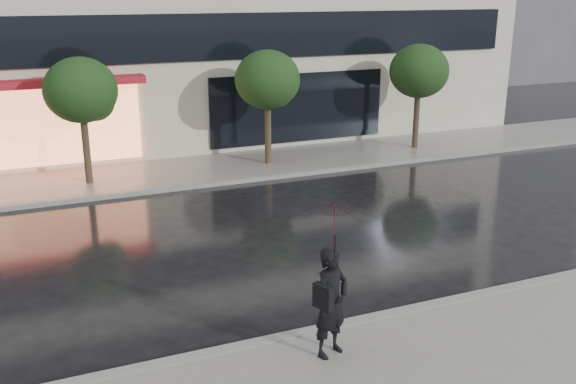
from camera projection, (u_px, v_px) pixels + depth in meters
ground at (310, 307)px, 12.42m from camera, size 120.00×120.00×0.00m
sidewalk_far at (182, 172)px, 21.41m from camera, size 60.00×3.50×0.12m
curb_near at (334, 328)px, 11.53m from camera, size 60.00×0.25×0.14m
curb_far at (196, 186)px, 19.87m from camera, size 60.00×0.25×0.14m
tree_mid_west at (83, 92)px, 19.26m from camera, size 2.20×2.20×3.99m
tree_mid_east at (269, 82)px, 21.48m from camera, size 2.20×2.20×3.99m
tree_far_east at (420, 73)px, 23.70m from camera, size 2.20×2.20×3.99m
pedestrian_with_umbrella at (334, 258)px, 10.15m from camera, size 1.34×1.35×2.62m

